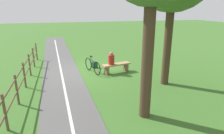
# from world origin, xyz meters

# --- Properties ---
(ground_plane) EXTENTS (80.00, 80.00, 0.00)m
(ground_plane) POSITION_xyz_m (0.00, 0.00, 0.00)
(ground_plane) COLOR #3D6B28
(paved_path) EXTENTS (2.82, 36.04, 0.02)m
(paved_path) POSITION_xyz_m (1.26, 4.00, 0.01)
(paved_path) COLOR #565454
(paved_path) RESTS_ON ground_plane
(path_centre_line) EXTENTS (0.87, 31.99, 0.00)m
(path_centre_line) POSITION_xyz_m (1.26, 4.00, 0.02)
(path_centre_line) COLOR silver
(path_centre_line) RESTS_ON paved_path
(bench) EXTENTS (1.66, 0.71, 0.51)m
(bench) POSITION_xyz_m (-1.60, 0.70, 0.35)
(bench) COLOR #A88456
(bench) RESTS_ON ground_plane
(person_seated) EXTENTS (0.39, 0.39, 0.70)m
(person_seated) POSITION_xyz_m (-1.29, 0.76, 0.81)
(person_seated) COLOR #B2231E
(person_seated) RESTS_ON bench
(bicycle) EXTENTS (0.55, 1.71, 0.91)m
(bicycle) POSITION_xyz_m (-0.33, 0.32, 0.39)
(bicycle) COLOR black
(bicycle) RESTS_ON ground_plane
(backpack) EXTENTS (0.37, 0.38, 0.37)m
(backpack) POSITION_xyz_m (-0.60, -0.51, 0.18)
(backpack) COLOR #1E4C2D
(backpack) RESTS_ON ground_plane
(fence_roadside) EXTENTS (0.32, 9.99, 1.17)m
(fence_roadside) POSITION_xyz_m (2.98, 1.56, 0.69)
(fence_roadside) COLOR brown
(fence_roadside) RESTS_ON ground_plane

